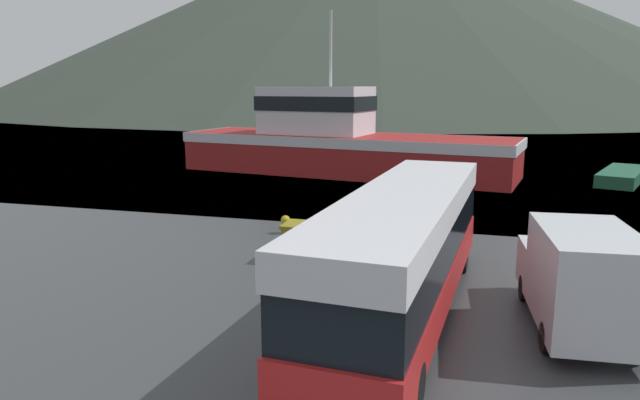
% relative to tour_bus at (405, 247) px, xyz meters
% --- Properties ---
extents(water_surface, '(240.00, 240.00, 0.00)m').
position_rel_tour_bus_xyz_m(water_surface, '(-0.95, 129.07, -1.85)').
color(water_surface, '#3D5160').
rests_on(water_surface, ground).
extents(hill_backdrop, '(232.92, 232.92, 55.76)m').
position_rel_tour_bus_xyz_m(hill_backdrop, '(-32.51, 170.70, 26.03)').
color(hill_backdrop, '#333D33').
rests_on(hill_backdrop, ground).
extents(tour_bus, '(3.29, 12.26, 3.29)m').
position_rel_tour_bus_xyz_m(tour_bus, '(0.00, 0.00, 0.00)').
color(tour_bus, red).
rests_on(tour_bus, ground).
extents(delivery_van, '(2.45, 5.39, 2.63)m').
position_rel_tour_bus_xyz_m(delivery_van, '(4.16, 0.19, -0.48)').
color(delivery_van, silver).
rests_on(delivery_van, ground).
extents(fishing_boat, '(23.33, 9.70, 10.75)m').
position_rel_tour_bus_xyz_m(fishing_boat, '(-7.47, 23.74, 0.30)').
color(fishing_boat, maroon).
rests_on(fishing_boat, water_surface).
extents(storage_bin, '(1.27, 1.17, 1.28)m').
position_rel_tour_bus_xyz_m(storage_bin, '(-3.94, 3.90, -1.20)').
color(storage_bin, olive).
rests_on(storage_bin, ground).
extents(small_boat, '(4.25, 7.06, 0.77)m').
position_rel_tour_bus_xyz_m(small_boat, '(10.38, 24.73, -1.47)').
color(small_boat, '#1E5138').
rests_on(small_boat, water_surface).
extents(mooring_bollard, '(0.38, 0.38, 0.74)m').
position_rel_tour_bus_xyz_m(mooring_bollard, '(-5.67, 7.17, -1.46)').
color(mooring_bollard, '#B29919').
rests_on(mooring_bollard, ground).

